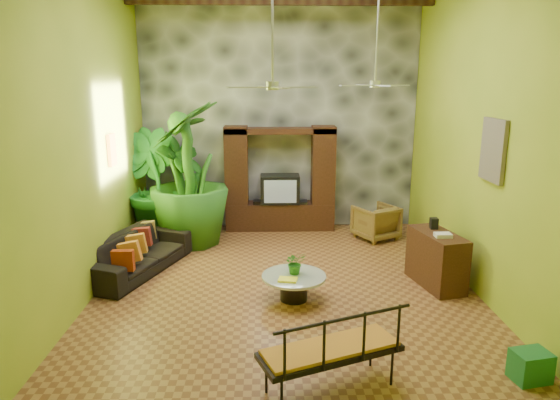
{
  "coord_description": "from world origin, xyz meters",
  "views": [
    {
      "loc": [
        -0.29,
        -7.62,
        3.32
      ],
      "look_at": [
        -0.08,
        0.2,
        1.39
      ],
      "focal_mm": 32.0,
      "sensor_mm": 36.0,
      "label": 1
    }
  ],
  "objects_px": {
    "ceiling_fan_front": "(272,71)",
    "side_console": "(436,259)",
    "tall_plant_b": "(151,187)",
    "iron_bench": "(331,348)",
    "green_bin": "(530,366)",
    "entertainment_center": "(280,187)",
    "tall_plant_a": "(182,186)",
    "ceiling_fan_back": "(376,72)",
    "tall_plant_c": "(188,174)",
    "wicker_armchair": "(376,222)",
    "sofa": "(137,253)",
    "coffee_table": "(294,284)"
  },
  "relations": [
    {
      "from": "ceiling_fan_front",
      "to": "side_console",
      "type": "relative_size",
      "value": 1.67
    },
    {
      "from": "tall_plant_b",
      "to": "iron_bench",
      "type": "distance_m",
      "value": 6.05
    },
    {
      "from": "iron_bench",
      "to": "green_bin",
      "type": "xyz_separation_m",
      "value": [
        2.27,
        0.18,
        -0.36
      ]
    },
    {
      "from": "entertainment_center",
      "to": "tall_plant_a",
      "type": "xyz_separation_m",
      "value": [
        -2.06,
        -0.54,
        0.15
      ]
    },
    {
      "from": "entertainment_center",
      "to": "ceiling_fan_back",
      "type": "bearing_deg",
      "value": -50.43
    },
    {
      "from": "ceiling_fan_back",
      "to": "side_console",
      "type": "bearing_deg",
      "value": -56.03
    },
    {
      "from": "ceiling_fan_back",
      "to": "iron_bench",
      "type": "xyz_separation_m",
      "value": [
        -1.22,
        -4.1,
        -2.87
      ]
    },
    {
      "from": "iron_bench",
      "to": "side_console",
      "type": "height_order",
      "value": "iron_bench"
    },
    {
      "from": "entertainment_center",
      "to": "ceiling_fan_back",
      "type": "distance_m",
      "value": 3.5
    },
    {
      "from": "tall_plant_b",
      "to": "green_bin",
      "type": "bearing_deg",
      "value": -43.55
    },
    {
      "from": "entertainment_center",
      "to": "tall_plant_c",
      "type": "relative_size",
      "value": 0.83
    },
    {
      "from": "wicker_armchair",
      "to": "side_console",
      "type": "height_order",
      "value": "side_console"
    },
    {
      "from": "entertainment_center",
      "to": "green_bin",
      "type": "distance_m",
      "value": 6.48
    },
    {
      "from": "tall_plant_a",
      "to": "ceiling_fan_front",
      "type": "bearing_deg",
      "value": -58.15
    },
    {
      "from": "iron_bench",
      "to": "tall_plant_b",
      "type": "bearing_deg",
      "value": 98.51
    },
    {
      "from": "ceiling_fan_front",
      "to": "wicker_armchair",
      "type": "xyz_separation_m",
      "value": [
        2.2,
        2.78,
        -3.04
      ]
    },
    {
      "from": "wicker_armchair",
      "to": "iron_bench",
      "type": "distance_m",
      "value": 5.53
    },
    {
      "from": "iron_bench",
      "to": "ceiling_fan_front",
      "type": "bearing_deg",
      "value": 81.45
    },
    {
      "from": "ceiling_fan_front",
      "to": "sofa",
      "type": "distance_m",
      "value": 4.02
    },
    {
      "from": "sofa",
      "to": "tall_plant_b",
      "type": "height_order",
      "value": "tall_plant_b"
    },
    {
      "from": "entertainment_center",
      "to": "sofa",
      "type": "distance_m",
      "value": 3.62
    },
    {
      "from": "ceiling_fan_front",
      "to": "iron_bench",
      "type": "height_order",
      "value": "ceiling_fan_front"
    },
    {
      "from": "wicker_armchair",
      "to": "green_bin",
      "type": "xyz_separation_m",
      "value": [
        0.65,
        -5.1,
        -0.18
      ]
    },
    {
      "from": "entertainment_center",
      "to": "tall_plant_b",
      "type": "xyz_separation_m",
      "value": [
        -2.64,
        -0.84,
        0.2
      ]
    },
    {
      "from": "tall_plant_a",
      "to": "green_bin",
      "type": "xyz_separation_m",
      "value": [
        4.71,
        -5.33,
        -0.94
      ]
    },
    {
      "from": "green_bin",
      "to": "side_console",
      "type": "bearing_deg",
      "value": 94.15
    },
    {
      "from": "ceiling_fan_front",
      "to": "coffee_table",
      "type": "distance_m",
      "value": 3.17
    },
    {
      "from": "entertainment_center",
      "to": "sofa",
      "type": "xyz_separation_m",
      "value": [
        -2.57,
        -2.47,
        -0.63
      ]
    },
    {
      "from": "sofa",
      "to": "iron_bench",
      "type": "relative_size",
      "value": 1.41
    },
    {
      "from": "sofa",
      "to": "wicker_armchair",
      "type": "xyz_separation_m",
      "value": [
        4.57,
        1.71,
        0.02
      ]
    },
    {
      "from": "tall_plant_a",
      "to": "green_bin",
      "type": "height_order",
      "value": "tall_plant_a"
    },
    {
      "from": "coffee_table",
      "to": "wicker_armchair",
      "type": "bearing_deg",
      "value": 57.38
    },
    {
      "from": "iron_bench",
      "to": "side_console",
      "type": "relative_size",
      "value": 1.47
    },
    {
      "from": "sofa",
      "to": "iron_bench",
      "type": "height_order",
      "value": "iron_bench"
    },
    {
      "from": "tall_plant_c",
      "to": "tall_plant_b",
      "type": "bearing_deg",
      "value": 171.08
    },
    {
      "from": "green_bin",
      "to": "coffee_table",
      "type": "bearing_deg",
      "value": 139.6
    },
    {
      "from": "ceiling_fan_back",
      "to": "tall_plant_b",
      "type": "height_order",
      "value": "ceiling_fan_back"
    },
    {
      "from": "wicker_armchair",
      "to": "coffee_table",
      "type": "distance_m",
      "value": 3.5
    },
    {
      "from": "coffee_table",
      "to": "tall_plant_c",
      "type": "bearing_deg",
      "value": 125.58
    },
    {
      "from": "entertainment_center",
      "to": "side_console",
      "type": "xyz_separation_m",
      "value": [
        2.46,
        -3.21,
        -0.52
      ]
    },
    {
      "from": "tall_plant_a",
      "to": "iron_bench",
      "type": "bearing_deg",
      "value": -66.06
    },
    {
      "from": "entertainment_center",
      "to": "sofa",
      "type": "height_order",
      "value": "entertainment_center"
    },
    {
      "from": "tall_plant_a",
      "to": "ceiling_fan_back",
      "type": "bearing_deg",
      "value": -20.89
    },
    {
      "from": "ceiling_fan_back",
      "to": "green_bin",
      "type": "distance_m",
      "value": 5.19
    },
    {
      "from": "sofa",
      "to": "green_bin",
      "type": "bearing_deg",
      "value": -102.51
    },
    {
      "from": "sofa",
      "to": "iron_bench",
      "type": "xyz_separation_m",
      "value": [
        2.95,
        -3.57,
        0.2
      ]
    },
    {
      "from": "tall_plant_b",
      "to": "side_console",
      "type": "height_order",
      "value": "tall_plant_b"
    },
    {
      "from": "ceiling_fan_front",
      "to": "ceiling_fan_back",
      "type": "relative_size",
      "value": 1.0
    },
    {
      "from": "entertainment_center",
      "to": "iron_bench",
      "type": "xyz_separation_m",
      "value": [
        0.38,
        -6.04,
        -0.43
      ]
    },
    {
      "from": "wicker_armchair",
      "to": "tall_plant_a",
      "type": "relative_size",
      "value": 0.35
    }
  ]
}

